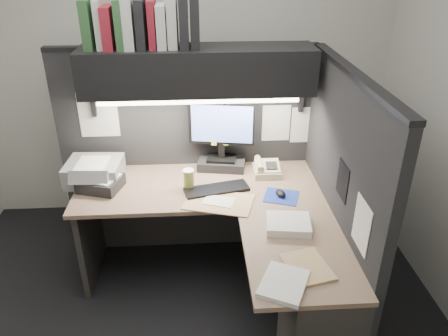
{
  "coord_description": "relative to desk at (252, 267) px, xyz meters",
  "views": [
    {
      "loc": [
        0.11,
        -2.13,
        2.26
      ],
      "look_at": [
        0.28,
        0.51,
        0.89
      ],
      "focal_mm": 35.0,
      "sensor_mm": 36.0,
      "label": 1
    }
  ],
  "objects": [
    {
      "name": "paper_stack_a",
      "position": [
        0.21,
        0.01,
        0.31
      ],
      "size": [
        0.29,
        0.25,
        0.05
      ],
      "primitive_type": "cube",
      "rotation": [
        0.0,
        0.0,
        -0.13
      ],
      "color": "white",
      "rests_on": "desk"
    },
    {
      "name": "coffee_cup",
      "position": [
        -0.39,
        0.51,
        0.36
      ],
      "size": [
        0.09,
        0.09,
        0.14
      ],
      "primitive_type": "cylinder",
      "rotation": [
        0.0,
        0.0,
        0.3
      ],
      "color": "#B2A447",
      "rests_on": "desk"
    },
    {
      "name": "pinned_papers",
      "position": [
        -0.0,
        0.56,
        0.61
      ],
      "size": [
        1.76,
        1.31,
        0.51
      ],
      "color": "white",
      "rests_on": "partition_back"
    },
    {
      "name": "mousepad",
      "position": [
        0.24,
        0.37,
        0.29
      ],
      "size": [
        0.28,
        0.26,
        0.0
      ],
      "primitive_type": "cube",
      "rotation": [
        0.0,
        0.0,
        -0.33
      ],
      "color": "#1C329A",
      "rests_on": "desk"
    },
    {
      "name": "wall_back",
      "position": [
        -0.43,
        1.5,
        0.91
      ],
      "size": [
        3.5,
        0.04,
        2.7
      ],
      "primitive_type": "cube",
      "color": "beige",
      "rests_on": "floor"
    },
    {
      "name": "manila_stack",
      "position": [
        0.24,
        -0.36,
        0.29
      ],
      "size": [
        0.27,
        0.31,
        0.02
      ],
      "primitive_type": "cube",
      "rotation": [
        0.0,
        0.0,
        0.22
      ],
      "color": "tan",
      "rests_on": "desk"
    },
    {
      "name": "partition_back",
      "position": [
        -0.4,
        0.93,
        0.36
      ],
      "size": [
        1.9,
        0.06,
        1.6
      ],
      "primitive_type": "cube",
      "color": "black",
      "rests_on": "floor"
    },
    {
      "name": "desk",
      "position": [
        0.0,
        0.0,
        0.0
      ],
      "size": [
        1.7,
        1.53,
        0.73
      ],
      "color": "#846854",
      "rests_on": "floor"
    },
    {
      "name": "paper_stack_b",
      "position": [
        0.09,
        -0.48,
        0.3
      ],
      "size": [
        0.31,
        0.33,
        0.03
      ],
      "primitive_type": "cube",
      "rotation": [
        0.0,
        0.0,
        -0.45
      ],
      "color": "white",
      "rests_on": "desk"
    },
    {
      "name": "keyboard",
      "position": [
        -0.2,
        0.48,
        0.3
      ],
      "size": [
        0.47,
        0.25,
        0.02
      ],
      "primitive_type": "cube",
      "rotation": [
        0.0,
        0.0,
        0.23
      ],
      "color": "black",
      "rests_on": "desk"
    },
    {
      "name": "mouse",
      "position": [
        0.23,
        0.38,
        0.31
      ],
      "size": [
        0.08,
        0.1,
        0.04
      ],
      "primitive_type": "ellipsoid",
      "rotation": [
        0.0,
        0.0,
        0.2
      ],
      "color": "black",
      "rests_on": "mousepad"
    },
    {
      "name": "telephone",
      "position": [
        0.19,
        0.7,
        0.33
      ],
      "size": [
        0.2,
        0.21,
        0.08
      ],
      "primitive_type": "cube",
      "rotation": [
        0.0,
        0.0,
        -0.01
      ],
      "color": "#C2B895",
      "rests_on": "desk"
    },
    {
      "name": "floor",
      "position": [
        -0.43,
        0.0,
        -0.44
      ],
      "size": [
        3.5,
        3.5,
        0.0
      ],
      "primitive_type": "plane",
      "color": "black",
      "rests_on": "ground"
    },
    {
      "name": "partition_right",
      "position": [
        0.55,
        0.18,
        0.36
      ],
      "size": [
        0.06,
        1.5,
        1.6
      ],
      "primitive_type": "cube",
      "color": "black",
      "rests_on": "floor"
    },
    {
      "name": "binder_row",
      "position": [
        -0.64,
        0.75,
        1.35
      ],
      "size": [
        0.72,
        0.26,
        0.31
      ],
      "color": "#274F2A",
      "rests_on": "overhead_shelf"
    },
    {
      "name": "monitor",
      "position": [
        -0.14,
        0.82,
        0.49
      ],
      "size": [
        0.48,
        0.27,
        0.52
      ],
      "rotation": [
        0.0,
        0.0,
        -0.17
      ],
      "color": "black",
      "rests_on": "desk"
    },
    {
      "name": "printer",
      "position": [
        -1.06,
        0.67,
        0.36
      ],
      "size": [
        0.4,
        0.35,
        0.15
      ],
      "primitive_type": "cube",
      "rotation": [
        0.0,
        0.0,
        -0.06
      ],
      "color": "gray",
      "rests_on": "desk"
    },
    {
      "name": "task_light_tube",
      "position": [
        -0.3,
        0.61,
        0.89
      ],
      "size": [
        1.32,
        0.04,
        0.04
      ],
      "primitive_type": "cylinder",
      "rotation": [
        0.0,
        1.57,
        0.0
      ],
      "color": "white",
      "rests_on": "overhead_shelf"
    },
    {
      "name": "overhead_shelf",
      "position": [
        -0.3,
        0.75,
        1.06
      ],
      "size": [
        1.55,
        0.34,
        0.3
      ],
      "primitive_type": "cube",
      "color": "black",
      "rests_on": "partition_back"
    },
    {
      "name": "open_folder",
      "position": [
        -0.19,
        0.32,
        0.29
      ],
      "size": [
        0.5,
        0.4,
        0.01
      ],
      "primitive_type": "cube",
      "rotation": [
        0.0,
        0.0,
        -0.29
      ],
      "color": "tan",
      "rests_on": "desk"
    },
    {
      "name": "notebook_stack",
      "position": [
        -1.0,
        0.56,
        0.33
      ],
      "size": [
        0.33,
        0.3,
        0.08
      ],
      "primitive_type": "cube",
      "rotation": [
        0.0,
        0.0,
        -0.31
      ],
      "color": "black",
      "rests_on": "desk"
    }
  ]
}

